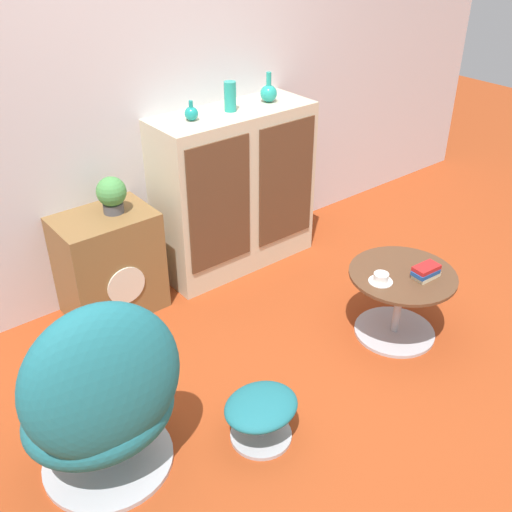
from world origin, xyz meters
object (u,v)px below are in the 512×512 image
at_px(ottoman, 261,411).
at_px(teacup, 381,279).
at_px(sideboard, 235,190).
at_px(tv_console, 109,264).
at_px(egg_chair, 102,399).
at_px(vase_inner_right, 269,92).
at_px(potted_plant, 112,194).
at_px(book_stack, 426,272).
at_px(vase_inner_left, 230,96).
at_px(vase_leftmost, 191,113).
at_px(coffee_table, 399,299).

bearing_deg(ottoman, teacup, 8.55).
xyz_separation_m(sideboard, tv_console, (-0.93, 0.01, -0.22)).
relative_size(egg_chair, vase_inner_right, 4.94).
bearing_deg(potted_plant, tv_console, -179.41).
distance_m(sideboard, teacup, 1.22).
height_order(ottoman, book_stack, book_stack).
xyz_separation_m(sideboard, vase_inner_left, (-0.02, 0.00, 0.63)).
bearing_deg(vase_leftmost, teacup, -73.11).
height_order(tv_console, vase_inner_left, vase_inner_left).
bearing_deg(book_stack, vase_leftmost, 113.93).
height_order(tv_console, vase_inner_right, vase_inner_right).
distance_m(vase_leftmost, potted_plant, 0.66).
height_order(vase_inner_left, teacup, vase_inner_left).
relative_size(coffee_table, potted_plant, 2.76).
bearing_deg(egg_chair, coffee_table, -4.58).
bearing_deg(egg_chair, sideboard, 36.01).
bearing_deg(coffee_table, tv_console, 132.97).
relative_size(ottoman, book_stack, 2.24).
xyz_separation_m(vase_leftmost, vase_inner_right, (0.59, 0.00, 0.02)).
relative_size(tv_console, book_stack, 4.00).
height_order(egg_chair, vase_inner_right, vase_inner_right).
distance_m(egg_chair, teacup, 1.58).
bearing_deg(sideboard, vase_inner_right, 0.78).
relative_size(tv_console, egg_chair, 0.69).
bearing_deg(tv_console, teacup, -50.83).
relative_size(teacup, book_stack, 0.82).
bearing_deg(egg_chair, potted_plant, 59.50).
xyz_separation_m(tv_console, vase_inner_left, (0.91, -0.01, 0.84)).
bearing_deg(ottoman, egg_chair, 157.62).
bearing_deg(vase_inner_left, coffee_table, -78.59).
bearing_deg(coffee_table, ottoman, -173.73).
bearing_deg(egg_chair, teacup, -4.32).
bearing_deg(book_stack, vase_inner_right, 90.43).
xyz_separation_m(ottoman, potted_plant, (0.02, 1.37, 0.59)).
height_order(tv_console, egg_chair, egg_chair).
relative_size(tv_console, potted_plant, 2.98).
bearing_deg(book_stack, vase_inner_left, 103.12).
xyz_separation_m(egg_chair, vase_inner_right, (1.80, 1.10, 0.70)).
bearing_deg(vase_inner_right, teacup, -100.00).
xyz_separation_m(vase_inner_right, teacup, (-0.22, -1.22, -0.70)).
height_order(tv_console, book_stack, tv_console).
xyz_separation_m(egg_chair, book_stack, (1.81, -0.24, 0.02)).
relative_size(vase_leftmost, teacup, 0.89).
relative_size(vase_inner_left, teacup, 1.37).
distance_m(egg_chair, book_stack, 1.82).
bearing_deg(teacup, book_stack, -28.46).
relative_size(sideboard, egg_chair, 1.16).
xyz_separation_m(coffee_table, book_stack, (0.06, -0.10, 0.21)).
bearing_deg(vase_inner_left, vase_inner_right, 0.00).
distance_m(tv_console, ottoman, 1.38).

